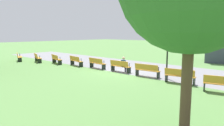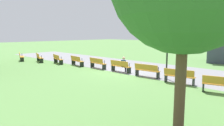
# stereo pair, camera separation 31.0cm
# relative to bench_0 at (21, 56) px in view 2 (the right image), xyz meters

# --- Properties ---
(ground_plane) EXTENTS (120.00, 120.00, 0.00)m
(ground_plane) POSITION_rel_bench_0_xyz_m (12.04, 2.51, -0.47)
(ground_plane) COLOR #5B8C47
(path_paving) EXTENTS (39.16, 6.36, 0.01)m
(path_paving) POSITION_rel_bench_0_xyz_m (12.04, 5.31, -0.47)
(path_paving) COLOR gray
(path_paving) RESTS_ON ground
(bench_0) EXTENTS (1.78, 1.11, 0.89)m
(bench_0) POSITION_rel_bench_0_xyz_m (0.00, 0.00, 0.00)
(bench_0) COLOR orange
(bench_0) RESTS_ON ground
(bench_1) EXTENTS (1.80, 1.00, 0.89)m
(bench_1) POSITION_rel_bench_0_xyz_m (2.31, 0.87, 0.00)
(bench_1) COLOR orange
(bench_1) RESTS_ON ground
(bench_2) EXTENTS (1.80, 0.87, 0.89)m
(bench_2) POSITION_rel_bench_0_xyz_m (4.69, 1.55, 0.00)
(bench_2) COLOR orange
(bench_2) RESTS_ON ground
(bench_3) EXTENTS (1.79, 0.74, 0.89)m
(bench_3) POSITION_rel_bench_0_xyz_m (7.11, 2.04, 0.00)
(bench_3) COLOR orange
(bench_3) RESTS_ON ground
(bench_4) EXTENTS (1.77, 0.61, 0.89)m
(bench_4) POSITION_rel_bench_0_xyz_m (9.57, 2.34, 0.00)
(bench_4) COLOR orange
(bench_4) RESTS_ON ground
(bench_5) EXTENTS (1.74, 0.47, 0.89)m
(bench_5) POSITION_rel_bench_0_xyz_m (12.04, 2.44, 0.00)
(bench_5) COLOR orange
(bench_5) RESTS_ON ground
(bench_6) EXTENTS (1.77, 0.61, 0.89)m
(bench_6) POSITION_rel_bench_0_xyz_m (14.51, 2.34, 0.00)
(bench_6) COLOR orange
(bench_6) RESTS_ON ground
(bench_7) EXTENTS (1.79, 0.74, 0.89)m
(bench_7) POSITION_rel_bench_0_xyz_m (16.97, 2.04, 0.00)
(bench_7) COLOR orange
(bench_7) RESTS_ON ground
(bench_8) EXTENTS (1.80, 0.87, 0.89)m
(bench_8) POSITION_rel_bench_0_xyz_m (19.39, 1.55, 0.00)
(bench_8) COLOR orange
(bench_8) RESTS_ON ground
(person_seated) EXTENTS (0.32, 0.52, 1.20)m
(person_seated) POSITION_rel_bench_0_xyz_m (12.31, 2.58, 0.16)
(person_seated) COLOR navy
(person_seated) RESTS_ON ground
(lamp_post) EXTENTS (0.32, 0.32, 3.62)m
(lamp_post) POSITION_rel_bench_0_xyz_m (15.73, 2.79, 2.08)
(lamp_post) COLOR black
(lamp_post) RESTS_ON ground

